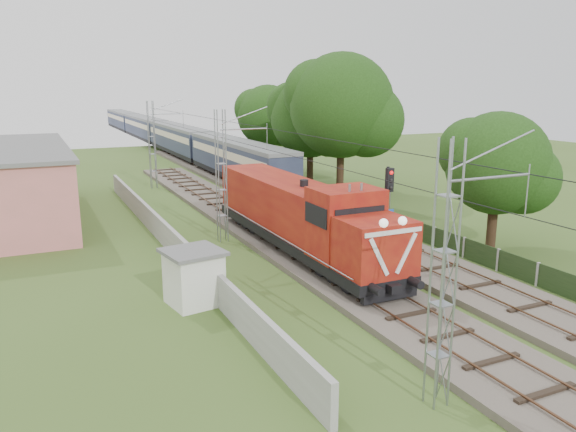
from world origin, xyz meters
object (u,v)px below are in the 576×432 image
coach_rake (160,132)px  relay_hut (194,277)px  locomotive (300,215)px  signal_post (388,200)px

coach_rake → relay_hut: 63.76m
locomotive → relay_hut: locomotive is taller
coach_rake → locomotive: bearing=-94.9°
locomotive → coach_rake: locomotive is taller
signal_post → relay_hut: (-10.18, -0.20, -2.49)m
locomotive → relay_hut: size_ratio=6.57×
locomotive → signal_post: size_ratio=3.31×
coach_rake → signal_post: size_ratio=16.73×
coach_rake → relay_hut: (-12.40, -62.53, -1.28)m
coach_rake → signal_post: bearing=-92.0°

